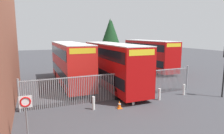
{
  "coord_description": "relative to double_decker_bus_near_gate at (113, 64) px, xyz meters",
  "views": [
    {
      "loc": [
        -7.62,
        -14.42,
        5.29
      ],
      "look_at": [
        0.0,
        4.0,
        2.0
      ],
      "focal_mm": 31.78,
      "sensor_mm": 36.0,
      "label": 1
    }
  ],
  "objects": [
    {
      "name": "bollard_far_right",
      "position": [
        4.88,
        -4.52,
        -1.95
      ],
      "size": [
        0.2,
        0.2,
        0.95
      ],
      "primitive_type": "cylinder",
      "color": "silver",
      "rests_on": "ground"
    },
    {
      "name": "tree_short_side",
      "position": [
        8.78,
        21.69,
        3.03
      ],
      "size": [
        3.88,
        3.88,
        8.24
      ],
      "color": "#4C3823",
      "rests_on": "ground"
    },
    {
      "name": "bollard_near_left",
      "position": [
        -3.53,
        -4.8,
        -1.95
      ],
      "size": [
        0.2,
        0.2,
        0.95
      ],
      "primitive_type": "cylinder",
      "color": "silver",
      "rests_on": "ground"
    },
    {
      "name": "speed_limit_sign_post",
      "position": [
        -7.82,
        -7.58,
        -0.65
      ],
      "size": [
        0.6,
        0.14,
        2.4
      ],
      "color": "slate",
      "rests_on": "ground"
    },
    {
      "name": "traffic_cone_by_gate",
      "position": [
        -1.74,
        -5.32,
        -2.13
      ],
      "size": [
        0.34,
        0.34,
        0.59
      ],
      "color": "orange",
      "rests_on": "ground"
    },
    {
      "name": "double_decker_bus_behind_fence_left",
      "position": [
        -3.62,
        2.95,
        0.0
      ],
      "size": [
        2.54,
        10.81,
        4.42
      ],
      "color": "red",
      "rests_on": "ground"
    },
    {
      "name": "bollard_center_front",
      "position": [
        -0.46,
        -5.03,
        -1.95
      ],
      "size": [
        0.2,
        0.2,
        0.95
      ],
      "primitive_type": "cylinder",
      "color": "silver",
      "rests_on": "ground"
    },
    {
      "name": "double_decker_bus_near_gate",
      "position": [
        0.0,
        0.0,
        0.0
      ],
      "size": [
        2.54,
        10.81,
        4.42
      ],
      "color": "#B70C0C",
      "rests_on": "ground"
    },
    {
      "name": "ground_plane",
      "position": [
        0.17,
        4.69,
        -2.42
      ],
      "size": [
        100.0,
        100.0,
        0.0
      ],
      "primitive_type": "plane",
      "color": "#3D3D42"
    },
    {
      "name": "tree_tall_back",
      "position": [
        8.02,
        20.68,
        3.24
      ],
      "size": [
        3.97,
        3.97,
        8.52
      ],
      "color": "#4C3823",
      "rests_on": "ground"
    },
    {
      "name": "double_decker_bus_behind_fence_right",
      "position": [
        8.77,
        7.14,
        0.0
      ],
      "size": [
        2.54,
        10.81,
        4.42
      ],
      "color": "#B70C0C",
      "rests_on": "ground"
    },
    {
      "name": "palisade_fence",
      "position": [
        -1.03,
        -3.31,
        -1.24
      ],
      "size": [
        14.81,
        0.14,
        2.35
      ],
      "color": "gray",
      "rests_on": "ground"
    },
    {
      "name": "bollard_near_right",
      "position": [
        2.05,
        -4.85,
        -1.95
      ],
      "size": [
        0.2,
        0.2,
        0.95
      ],
      "primitive_type": "cylinder",
      "color": "silver",
      "rests_on": "ground"
    }
  ]
}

